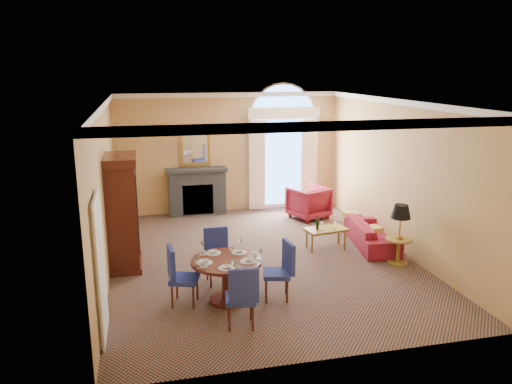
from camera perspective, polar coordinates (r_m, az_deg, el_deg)
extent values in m
plane|color=#13233E|center=(10.36, 0.64, -7.65)|extent=(7.50, 7.50, 0.00)
cube|color=tan|center=(13.49, -3.16, 4.48)|extent=(6.00, 0.04, 3.20)
cube|color=tan|center=(9.64, -16.94, 0.05)|extent=(0.04, 7.50, 3.20)
cube|color=tan|center=(10.98, 16.06, 1.77)|extent=(0.04, 7.50, 3.20)
cube|color=white|center=(9.65, 0.69, 10.30)|extent=(6.00, 7.50, 0.04)
cube|color=white|center=(9.66, 0.69, 9.95)|extent=(6.00, 7.50, 0.12)
cube|color=white|center=(7.52, -17.38, -8.46)|extent=(0.08, 0.90, 2.06)
cube|color=#34393E|center=(13.37, -6.75, -0.05)|extent=(1.50, 0.40, 1.20)
cube|color=#34393E|center=(13.20, -6.81, 2.61)|extent=(1.60, 0.46, 0.08)
cube|color=gold|center=(13.30, -6.98, 5.14)|extent=(0.80, 0.04, 1.00)
cube|color=white|center=(13.28, -6.97, 5.13)|extent=(0.64, 0.02, 0.84)
cube|color=white|center=(13.86, 3.00, 3.28)|extent=(1.90, 0.04, 2.50)
cube|color=#7EA0D3|center=(13.86, 3.01, 3.27)|extent=(1.70, 0.02, 2.30)
cylinder|color=white|center=(13.69, 3.07, 8.43)|extent=(1.90, 0.04, 1.90)
cube|color=#F0E3CB|center=(13.56, 0.09, 3.06)|extent=(0.45, 0.06, 2.45)
cube|color=#F0E3CB|center=(13.98, 6.10, 3.30)|extent=(0.45, 0.06, 2.45)
cube|color=#F0E3CB|center=(13.56, 3.22, 9.01)|extent=(2.00, 0.08, 0.30)
cube|color=#3D160E|center=(10.02, -15.02, -2.67)|extent=(0.57, 1.03, 2.06)
cube|color=#3D160E|center=(9.77, -15.43, 3.59)|extent=(0.64, 1.13, 0.16)
cube|color=#3D160E|center=(10.34, -14.68, -7.87)|extent=(0.64, 1.13, 0.10)
cylinder|color=#3D160E|center=(8.32, -3.39, -7.89)|extent=(1.19, 1.19, 0.05)
cylinder|color=#3D160E|center=(8.47, -3.36, -10.24)|extent=(0.16, 0.16, 0.70)
cylinder|color=#3D160E|center=(8.60, -3.33, -12.18)|extent=(0.59, 0.59, 0.06)
cylinder|color=silver|center=(8.60, -1.94, -6.91)|extent=(0.27, 0.27, 0.01)
imported|color=silver|center=(8.59, -1.94, -6.76)|extent=(0.15, 0.15, 0.04)
imported|color=silver|center=(8.72, -2.62, -6.36)|extent=(0.09, 0.09, 0.07)
cylinder|color=silver|center=(8.59, -4.91, -6.97)|extent=(0.27, 0.27, 0.01)
imported|color=silver|center=(8.58, -4.92, -6.82)|extent=(0.15, 0.15, 0.04)
imported|color=silver|center=(8.54, -6.09, -6.87)|extent=(0.09, 0.09, 0.07)
cylinder|color=silver|center=(8.20, -5.91, -8.03)|extent=(0.27, 0.27, 0.01)
imported|color=silver|center=(8.20, -5.91, -7.87)|extent=(0.15, 0.15, 0.04)
imported|color=silver|center=(8.03, -6.02, -8.27)|extent=(0.09, 0.09, 0.07)
cylinder|color=silver|center=(7.96, -3.35, -8.69)|extent=(0.27, 0.27, 0.01)
imported|color=silver|center=(7.95, -3.36, -8.53)|extent=(0.15, 0.15, 0.04)
imported|color=silver|center=(7.89, -2.13, -8.60)|extent=(0.09, 0.09, 0.07)
cylinder|color=silver|center=(8.21, -0.86, -7.94)|extent=(0.27, 0.27, 0.01)
imported|color=silver|center=(8.20, -0.86, -7.78)|extent=(0.15, 0.15, 0.04)
imported|color=silver|center=(8.33, -0.14, -7.33)|extent=(0.09, 0.09, 0.07)
cube|color=navy|center=(9.13, -4.35, -7.74)|extent=(0.46, 0.46, 0.08)
cube|color=navy|center=(9.22, -4.62, -5.61)|extent=(0.45, 0.08, 0.53)
cylinder|color=#3D160E|center=(9.41, -3.48, -8.63)|extent=(0.03, 0.03, 0.41)
cylinder|color=#3D160E|center=(9.35, -5.59, -8.83)|extent=(0.03, 0.03, 0.41)
cylinder|color=#3D160E|center=(9.10, -3.01, -9.45)|extent=(0.03, 0.03, 0.41)
cylinder|color=#3D160E|center=(9.04, -5.20, -9.66)|extent=(0.03, 0.03, 0.41)
cube|color=navy|center=(7.68, -1.81, -12.08)|extent=(0.50, 0.50, 0.08)
cube|color=navy|center=(7.38, -1.40, -10.72)|extent=(0.45, 0.10, 0.53)
cylinder|color=#3D160E|center=(7.63, -3.06, -14.33)|extent=(0.03, 0.03, 0.41)
cylinder|color=#3D160E|center=(7.65, -0.37, -14.23)|extent=(0.03, 0.03, 0.41)
cylinder|color=#3D160E|center=(7.94, -3.17, -13.14)|extent=(0.03, 0.03, 0.41)
cylinder|color=#3D160E|center=(7.95, -0.59, -13.05)|extent=(0.03, 0.03, 0.41)
cube|color=navy|center=(8.53, 2.36, -9.32)|extent=(0.54, 0.54, 0.08)
cube|color=navy|center=(8.46, 3.75, -7.42)|extent=(0.11, 0.45, 0.53)
cylinder|color=#3D160E|center=(8.48, 3.59, -11.28)|extent=(0.03, 0.03, 0.41)
cylinder|color=#3D160E|center=(8.79, 3.46, -10.32)|extent=(0.03, 0.03, 0.41)
cylinder|color=#3D160E|center=(8.47, 1.19, -11.30)|extent=(0.03, 0.03, 0.41)
cylinder|color=#3D160E|center=(8.78, 1.15, -10.33)|extent=(0.03, 0.03, 0.41)
cube|color=navy|center=(8.41, -8.18, -9.82)|extent=(0.56, 0.56, 0.08)
cube|color=navy|center=(8.30, -9.67, -8.02)|extent=(0.11, 0.45, 0.53)
cylinder|color=#3D160E|center=(8.70, -9.03, -10.76)|extent=(0.03, 0.03, 0.41)
cylinder|color=#3D160E|center=(8.39, -9.56, -11.74)|extent=(0.03, 0.03, 0.41)
cylinder|color=#3D160E|center=(8.63, -6.73, -10.88)|extent=(0.03, 0.03, 0.41)
cylinder|color=#3D160E|center=(8.32, -7.17, -11.88)|extent=(0.03, 0.03, 0.41)
imported|color=maroon|center=(11.30, 13.08, -4.66)|extent=(1.02, 2.00, 0.56)
imported|color=maroon|center=(13.07, 6.02, -1.19)|extent=(1.17, 1.18, 0.83)
cube|color=olive|center=(10.93, 8.01, -4.26)|extent=(0.96, 0.64, 0.05)
cylinder|color=olive|center=(10.72, 6.43, -5.86)|extent=(0.04, 0.04, 0.39)
cylinder|color=olive|center=(10.98, 10.14, -5.50)|extent=(0.04, 0.04, 0.39)
cylinder|color=olive|center=(11.03, 5.82, -5.26)|extent=(0.04, 0.04, 0.39)
cylinder|color=olive|center=(11.29, 9.43, -4.93)|extent=(0.04, 0.04, 0.39)
cylinder|color=olive|center=(10.34, 16.03, -5.21)|extent=(0.53, 0.53, 0.04)
cylinder|color=olive|center=(10.43, 15.93, -6.60)|extent=(0.07, 0.07, 0.50)
cylinder|color=olive|center=(10.51, 15.85, -7.78)|extent=(0.39, 0.39, 0.04)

